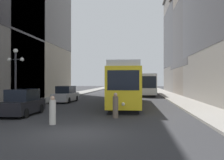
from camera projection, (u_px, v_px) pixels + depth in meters
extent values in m
plane|color=#303033|center=(76.00, 134.00, 11.21)|extent=(200.00, 200.00, 0.00)
cube|color=gray|center=(85.00, 92.00, 51.81)|extent=(3.04, 120.00, 0.15)
cube|color=gray|center=(163.00, 92.00, 50.21)|extent=(3.04, 120.00, 0.15)
cube|color=black|center=(126.00, 103.00, 24.43)|extent=(2.43, 13.68, 0.35)
cube|color=yellow|center=(126.00, 86.00, 24.43)|extent=(2.84, 14.87, 3.10)
cube|color=black|center=(126.00, 79.00, 24.43)|extent=(2.86, 14.27, 1.08)
cube|color=silver|center=(126.00, 68.00, 24.44)|extent=(2.63, 14.57, 0.44)
cube|color=black|center=(123.00, 80.00, 17.06)|extent=(2.21, 0.12, 1.40)
sphere|color=#F2EACC|center=(123.00, 104.00, 16.99)|extent=(0.24, 0.24, 0.24)
cube|color=black|center=(147.00, 94.00, 41.03)|extent=(2.47, 11.42, 0.35)
cube|color=silver|center=(147.00, 84.00, 41.03)|extent=(2.88, 12.42, 3.10)
cube|color=black|center=(147.00, 81.00, 41.03)|extent=(2.89, 11.92, 1.30)
cube|color=black|center=(148.00, 82.00, 34.93)|extent=(2.31, 0.14, 1.71)
cylinder|color=black|center=(0.00, 113.00, 15.98)|extent=(0.19, 0.64, 0.64)
cylinder|color=black|center=(19.00, 108.00, 18.60)|extent=(0.19, 0.64, 0.64)
cylinder|color=black|center=(26.00, 113.00, 15.83)|extent=(0.19, 0.64, 0.64)
cylinder|color=black|center=(41.00, 109.00, 18.45)|extent=(0.19, 0.64, 0.64)
cube|color=black|center=(22.00, 107.00, 17.22)|extent=(1.85, 4.26, 0.84)
cube|color=black|center=(23.00, 95.00, 17.32)|extent=(1.61, 2.35, 0.80)
cylinder|color=black|center=(54.00, 100.00, 26.47)|extent=(0.21, 0.65, 0.64)
cylinder|color=black|center=(63.00, 98.00, 29.27)|extent=(0.21, 0.65, 0.64)
cylinder|color=black|center=(69.00, 100.00, 26.22)|extent=(0.21, 0.65, 0.64)
cylinder|color=black|center=(77.00, 98.00, 29.02)|extent=(0.21, 0.65, 0.64)
cube|color=#B2B2B7|center=(66.00, 97.00, 27.75)|extent=(2.01, 4.64, 0.84)
cube|color=black|center=(66.00, 89.00, 27.86)|extent=(1.70, 2.58, 0.80)
cylinder|color=beige|center=(53.00, 112.00, 13.54)|extent=(0.35, 0.35, 1.35)
sphere|color=tan|center=(53.00, 98.00, 13.54)|extent=(0.24, 0.24, 0.24)
cylinder|color=#6B5B4C|center=(115.00, 107.00, 15.91)|extent=(0.37, 0.37, 1.39)
sphere|color=tan|center=(115.00, 95.00, 15.92)|extent=(0.25, 0.25, 0.25)
cylinder|color=#333338|center=(16.00, 81.00, 20.17)|extent=(0.16, 0.16, 4.55)
sphere|color=white|center=(16.00, 51.00, 20.17)|extent=(0.36, 0.36, 0.36)
sphere|color=white|center=(9.00, 60.00, 20.23)|extent=(0.31, 0.31, 0.31)
sphere|color=white|center=(22.00, 59.00, 20.12)|extent=(0.31, 0.31, 0.31)
cube|color=#333338|center=(16.00, 59.00, 20.17)|extent=(1.10, 0.06, 0.06)
cube|color=slate|center=(191.00, 42.00, 53.75)|extent=(10.18, 15.90, 21.58)
cube|color=#383538|center=(191.00, 37.00, 53.75)|extent=(10.22, 15.94, 12.95)
cube|color=slate|center=(217.00, 40.00, 40.62)|extent=(12.94, 16.81, 18.35)
cube|color=#3D3838|center=(217.00, 34.00, 40.62)|extent=(12.98, 16.85, 11.01)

